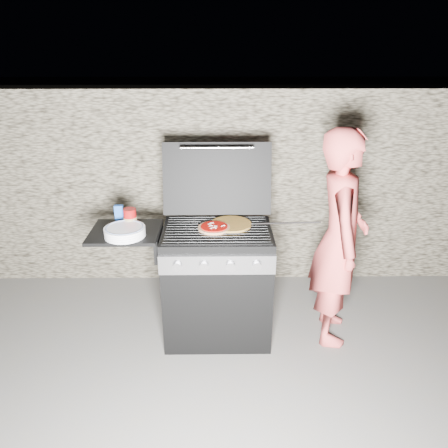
{
  "coord_description": "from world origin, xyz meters",
  "views": [
    {
      "loc": [
        0.02,
        -2.9,
        2.19
      ],
      "look_at": [
        0.05,
        0.0,
        0.95
      ],
      "focal_mm": 35.0,
      "sensor_mm": 36.0,
      "label": 1
    }
  ],
  "objects_px": {
    "pizza_topped": "(214,227)",
    "sauce_jar": "(130,218)",
    "gas_grill": "(185,283)",
    "person": "(339,239)"
  },
  "relations": [
    {
      "from": "person",
      "to": "sauce_jar",
      "type": "bearing_deg",
      "value": 95.98
    },
    {
      "from": "gas_grill",
      "to": "pizza_topped",
      "type": "height_order",
      "value": "pizza_topped"
    },
    {
      "from": "sauce_jar",
      "to": "person",
      "type": "distance_m",
      "value": 1.55
    },
    {
      "from": "gas_grill",
      "to": "person",
      "type": "distance_m",
      "value": 1.21
    },
    {
      "from": "person",
      "to": "gas_grill",
      "type": "bearing_deg",
      "value": 98.17
    },
    {
      "from": "pizza_topped",
      "to": "sauce_jar",
      "type": "height_order",
      "value": "sauce_jar"
    },
    {
      "from": "gas_grill",
      "to": "sauce_jar",
      "type": "relative_size",
      "value": 9.21
    },
    {
      "from": "person",
      "to": "pizza_topped",
      "type": "bearing_deg",
      "value": 98.05
    },
    {
      "from": "pizza_topped",
      "to": "sauce_jar",
      "type": "bearing_deg",
      "value": 174.68
    },
    {
      "from": "gas_grill",
      "to": "pizza_topped",
      "type": "relative_size",
      "value": 5.77
    }
  ]
}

